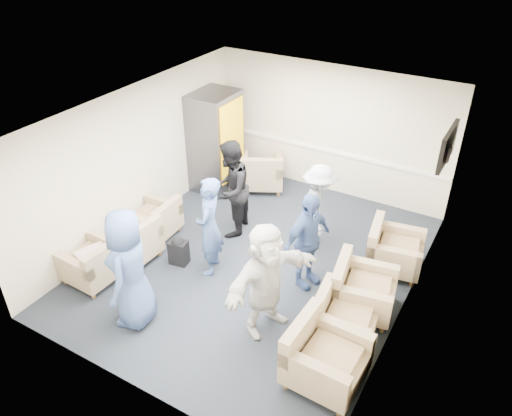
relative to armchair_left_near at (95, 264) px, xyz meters
The scene contains 25 objects.
floor 2.67m from the armchair_left_near, 40.07° to the left, with size 6.00×6.00×0.00m, color black.
ceiling 3.55m from the armchair_left_near, 40.07° to the left, with size 6.00×6.00×0.00m, color white.
back_wall 5.22m from the armchair_left_near, 66.70° to the left, with size 5.00×0.02×2.70m, color beige.
front_wall 2.61m from the armchair_left_near, 32.58° to the right, with size 5.00×0.02×2.70m, color beige.
left_wall 2.04m from the armchair_left_near, 105.51° to the left, with size 0.02×6.00×2.70m, color beige.
right_wall 4.94m from the armchair_left_near, 20.64° to the left, with size 0.02×6.00×2.70m, color beige.
chair_rail 5.14m from the armchair_left_near, 66.61° to the left, with size 4.98×0.04×0.06m, color white.
tv 5.93m from the armchair_left_near, 38.14° to the left, with size 0.10×1.00×0.58m.
armchair_left_near is the anchor object (origin of this frame).
armchair_left_mid 0.72m from the armchair_left_near, 78.70° to the left, with size 0.90×0.90×0.69m.
armchair_left_far 1.50m from the armchair_left_near, 89.07° to the left, with size 0.83×0.83×0.64m.
armchair_right_near 3.98m from the armchair_left_near, ahead, with size 0.96×0.96×0.74m.
armchair_right_midnear 4.00m from the armchair_left_near, 11.86° to the left, with size 0.92×0.92×0.66m.
armchair_right_midfar 4.22m from the armchair_left_near, 21.00° to the left, with size 1.02×1.02×0.71m.
armchair_right_far 4.89m from the armchair_left_near, 34.05° to the left, with size 1.00×1.00×0.70m.
armchair_corner 4.09m from the armchair_left_near, 78.38° to the left, with size 1.23×1.23×0.72m.
vending_machine 3.71m from the armchair_left_near, 91.04° to the left, with size 0.85×0.99×2.09m.
backpack 1.37m from the armchair_left_near, 49.57° to the left, with size 0.34×0.27×0.53m.
pillow 0.18m from the armchair_left_near, 163.61° to the left, with size 0.48×0.37×0.14m, color beige.
person_front_left 1.35m from the armchair_left_near, 16.09° to the right, with size 0.92×0.60×1.88m, color #39538A.
person_mid_left 1.95m from the armchair_left_near, 38.75° to the left, with size 0.63×0.42×1.74m, color #39538A.
person_back_left 2.64m from the armchair_left_near, 63.33° to the left, with size 0.89×0.69×1.83m, color black.
person_back_right 3.85m from the armchair_left_near, 45.36° to the left, with size 1.02×0.59×1.59m, color silver.
person_mid_right 3.44m from the armchair_left_near, 29.07° to the left, with size 0.98×0.41×1.66m, color #39538A.
person_front_right 2.99m from the armchair_left_near, ahead, with size 1.63×0.52×1.76m, color silver.
Camera 1 is at (3.41, -5.89, 5.37)m, focal length 35.00 mm.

